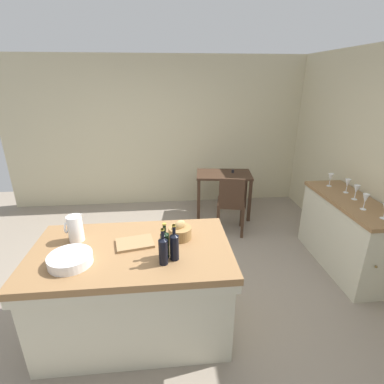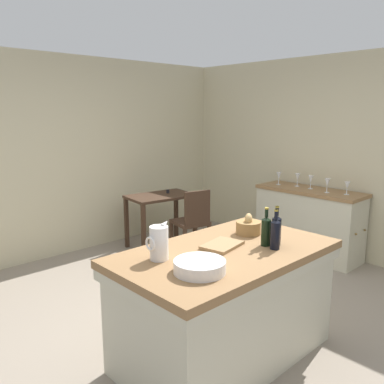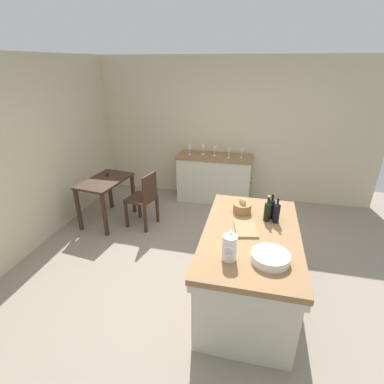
% 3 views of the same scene
% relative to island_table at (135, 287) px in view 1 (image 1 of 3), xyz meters
% --- Properties ---
extents(ground_plane, '(6.76, 6.76, 0.00)m').
position_rel_island_table_xyz_m(ground_plane, '(0.23, 0.48, -0.47)').
color(ground_plane, gray).
extents(wall_back, '(5.32, 0.12, 2.60)m').
position_rel_island_table_xyz_m(wall_back, '(0.23, 3.08, 0.83)').
color(wall_back, beige).
rests_on(wall_back, ground).
extents(island_table, '(1.69, 0.98, 0.88)m').
position_rel_island_table_xyz_m(island_table, '(0.00, 0.00, 0.00)').
color(island_table, olive).
rests_on(island_table, ground).
extents(side_cabinet, '(0.52, 1.40, 0.89)m').
position_rel_island_table_xyz_m(side_cabinet, '(2.49, 0.77, -0.02)').
color(side_cabinet, olive).
rests_on(side_cabinet, ground).
extents(writing_desk, '(0.97, 0.67, 0.79)m').
position_rel_island_table_xyz_m(writing_desk, '(1.29, 2.37, 0.15)').
color(writing_desk, '#3D281C').
rests_on(writing_desk, ground).
extents(wooden_chair, '(0.48, 0.48, 0.92)m').
position_rel_island_table_xyz_m(wooden_chair, '(1.26, 1.70, 0.03)').
color(wooden_chair, '#3D281C').
rests_on(wooden_chair, ground).
extents(pitcher, '(0.17, 0.13, 0.28)m').
position_rel_island_table_xyz_m(pitcher, '(-0.49, 0.18, 0.53)').
color(pitcher, white).
rests_on(pitcher, island_table).
extents(wash_bowl, '(0.34, 0.34, 0.08)m').
position_rel_island_table_xyz_m(wash_bowl, '(-0.44, -0.18, 0.44)').
color(wash_bowl, white).
rests_on(wash_bowl, island_table).
extents(bread_basket, '(0.21, 0.21, 0.18)m').
position_rel_island_table_xyz_m(bread_basket, '(0.42, 0.13, 0.47)').
color(bread_basket, olive).
rests_on(bread_basket, island_table).
extents(cutting_board, '(0.35, 0.28, 0.02)m').
position_rel_island_table_xyz_m(cutting_board, '(0.03, 0.06, 0.42)').
color(cutting_board, '#99754C').
rests_on(cutting_board, island_table).
extents(wine_bottle_dark, '(0.07, 0.07, 0.31)m').
position_rel_island_table_xyz_m(wine_bottle_dark, '(0.36, -0.19, 0.53)').
color(wine_bottle_dark, black).
rests_on(wine_bottle_dark, island_table).
extents(wine_bottle_amber, '(0.07, 0.07, 0.30)m').
position_rel_island_table_xyz_m(wine_bottle_amber, '(0.29, -0.15, 0.52)').
color(wine_bottle_amber, black).
rests_on(wine_bottle_amber, island_table).
extents(wine_bottle_green, '(0.07, 0.07, 0.30)m').
position_rel_island_table_xyz_m(wine_bottle_green, '(0.27, -0.24, 0.53)').
color(wine_bottle_green, black).
rests_on(wine_bottle_green, island_table).
extents(wine_glass_left, '(0.07, 0.07, 0.18)m').
position_rel_island_table_xyz_m(wine_glass_left, '(2.43, 0.51, 0.54)').
color(wine_glass_left, white).
rests_on(wine_glass_left, side_cabinet).
extents(wine_glass_middle, '(0.07, 0.07, 0.18)m').
position_rel_island_table_xyz_m(wine_glass_middle, '(2.51, 0.78, 0.54)').
color(wine_glass_middle, white).
rests_on(wine_glass_middle, side_cabinet).
extents(wine_glass_right, '(0.07, 0.07, 0.17)m').
position_rel_island_table_xyz_m(wine_glass_right, '(2.54, 1.00, 0.54)').
color(wine_glass_right, white).
rests_on(wine_glass_right, side_cabinet).
extents(wine_glass_far_right, '(0.07, 0.07, 0.17)m').
position_rel_island_table_xyz_m(wine_glass_far_right, '(2.46, 1.24, 0.54)').
color(wine_glass_far_right, white).
rests_on(wine_glass_far_right, side_cabinet).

